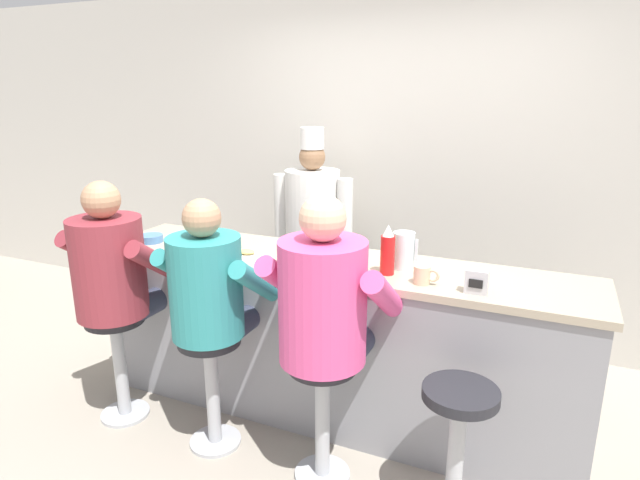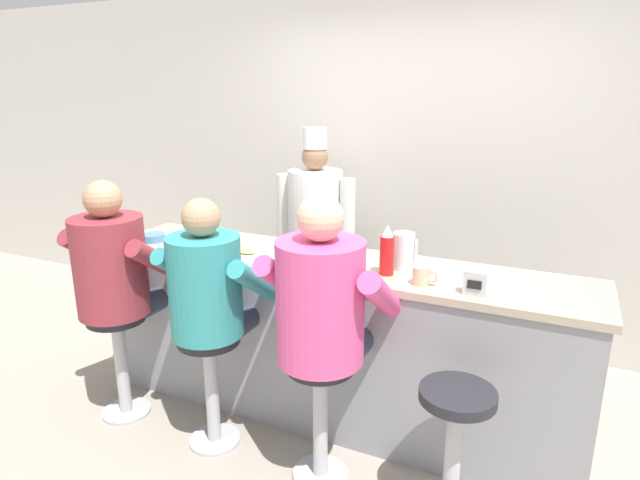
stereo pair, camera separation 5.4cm
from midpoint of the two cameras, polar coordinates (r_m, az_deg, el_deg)
name	(u,v)px [view 2 (the right image)]	position (r m, az deg, el deg)	size (l,w,h in m)	color
ground_plane	(311,439)	(3.25, -0.50, -20.48)	(20.00, 20.00, 0.00)	#9E9384
wall_back	(404,166)	(4.23, 9.31, 7.83)	(10.00, 0.06, 2.70)	beige
diner_counter	(332,339)	(3.23, 1.78, -10.51)	(2.87, 0.60, 0.99)	gray
ketchup_bottle_red	(387,252)	(2.80, 7.71, -1.24)	(0.08, 0.08, 0.27)	red
mustard_bottle_yellow	(340,251)	(2.86, 2.65, -1.17)	(0.06, 0.06, 0.23)	yellow
hot_sauce_bottle_orange	(350,252)	(2.94, 3.74, -1.29)	(0.03, 0.03, 0.16)	orange
water_pitcher_clear	(403,251)	(2.90, 9.42, -1.18)	(0.14, 0.12, 0.20)	silver
breakfast_plate	(247,254)	(3.13, -7.29, -1.52)	(0.22, 0.22, 0.04)	white
cereal_bowl	(153,238)	(3.57, -16.94, 0.25)	(0.15, 0.15, 0.05)	#4C7FB7
coffee_mug_tan	(422,276)	(2.71, 11.37, -3.75)	(0.13, 0.08, 0.09)	beige
napkin_dispenser_chrome	(475,283)	(2.64, 16.82, -4.38)	(0.11, 0.06, 0.12)	silver
diner_seated_maroon	(116,272)	(3.29, -20.52, -3.23)	(0.61, 0.61, 1.45)	#B2B5BA
diner_seated_teal	(210,293)	(2.89, -11.17, -5.62)	(0.58, 0.57, 1.41)	#B2B5BA
diner_seated_pink	(323,308)	(2.56, 0.99, -7.27)	(0.64, 0.63, 1.48)	#B2B5BA
empty_stool_round	(455,434)	(2.60, 14.78, -19.40)	(0.34, 0.34, 0.67)	#B2B5BA
cook_in_whites_near	(315,226)	(4.11, -0.15, 1.52)	(0.65, 0.41, 1.65)	#232328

